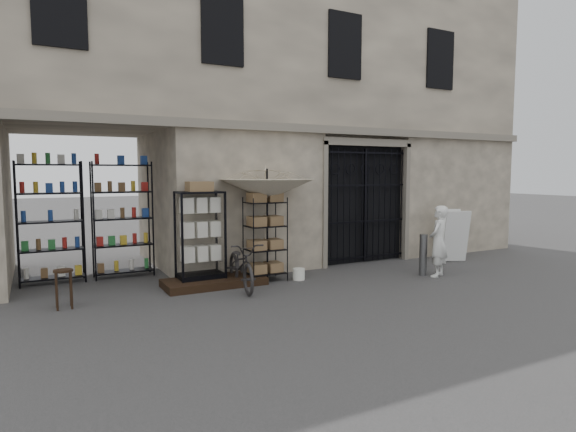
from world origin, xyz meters
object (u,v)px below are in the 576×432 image
bicycle (241,288)px  steel_bollard (423,255)px  easel_sign (453,235)px  shopkeeper (437,276)px  display_cabinet (200,239)px  wooden_stool (64,288)px  white_bucket (299,274)px  market_umbrella (267,184)px  wire_rack (265,240)px

bicycle → steel_bollard: 4.10m
easel_sign → shopkeeper: bearing=-120.7°
display_cabinet → bicycle: bearing=-42.9°
wooden_stool → white_bucket: bearing=0.4°
white_bucket → bicycle: bicycle is taller
shopkeeper → easel_sign: (1.67, 1.14, 0.67)m
bicycle → steel_bollard: steel_bollard is taller
market_umbrella → bicycle: bearing=-148.6°
display_cabinet → white_bucket: 2.20m
bicycle → market_umbrella: bearing=39.6°
steel_bollard → display_cabinet: bearing=163.3°
wire_rack → white_bucket: bearing=-38.7°
wooden_stool → steel_bollard: bearing=-6.9°
market_umbrella → easel_sign: size_ratio=2.18×
steel_bollard → shopkeeper: size_ratio=0.59×
white_bucket → steel_bollard: size_ratio=0.28×
wooden_stool → easel_sign: bearing=0.3°
wire_rack → shopkeeper: 3.87m
display_cabinet → wooden_stool: 2.65m
display_cabinet → easel_sign: size_ratio=1.46×
market_umbrella → easel_sign: 5.27m
steel_bollard → shopkeeper: (0.21, -0.22, -0.46)m
wire_rack → market_umbrella: (0.08, 0.06, 1.17)m
wire_rack → bicycle: 1.20m
market_umbrella → wooden_stool: size_ratio=4.29×
bicycle → steel_bollard: (4.00, -0.76, 0.46)m
white_bucket → wooden_stool: 4.52m
shopkeeper → wooden_stool: bearing=-38.9°
display_cabinet → market_umbrella: (1.42, -0.14, 1.09)m
steel_bollard → white_bucket: bearing=161.2°
easel_sign → display_cabinet: bearing=-159.2°
shopkeeper → easel_sign: 2.13m
bicycle → easel_sign: 5.92m
display_cabinet → wire_rack: (1.34, -0.20, -0.08)m
steel_bollard → shopkeeper: bearing=-46.7°
wire_rack → white_bucket: (0.64, -0.29, -0.74)m
white_bucket → easel_sign: (4.52, 0.02, 0.55)m
steel_bollard → easel_sign: 2.11m
white_bucket → steel_bollard: 2.81m
market_umbrella → wooden_stool: bearing=-174.4°
display_cabinet → steel_bollard: 4.85m
steel_bollard → easel_sign: size_ratio=0.71×
display_cabinet → steel_bollard: display_cabinet is taller
white_bucket → steel_bollard: (2.64, -0.90, 0.34)m
wooden_stool → steel_bollard: size_ratio=0.72×
display_cabinet → steel_bollard: bearing=-14.4°
white_bucket → wooden_stool: size_ratio=0.39×
wooden_stool → bicycle: bearing=-1.9°
wire_rack → easel_sign: 5.18m
market_umbrella → white_bucket: bearing=-32.1°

